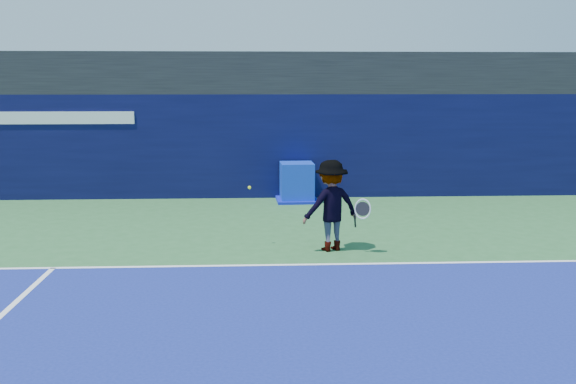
% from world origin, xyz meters
% --- Properties ---
extents(ground, '(80.00, 80.00, 0.00)m').
position_xyz_m(ground, '(0.00, 0.00, 0.00)').
color(ground, '#2A5F31').
rests_on(ground, ground).
extents(baseline, '(24.00, 0.10, 0.01)m').
position_xyz_m(baseline, '(0.00, 3.00, 0.01)').
color(baseline, white).
rests_on(baseline, ground).
extents(stadium_band, '(36.00, 3.00, 1.20)m').
position_xyz_m(stadium_band, '(0.00, 11.50, 3.60)').
color(stadium_band, black).
rests_on(stadium_band, back_wall_assembly).
extents(back_wall_assembly, '(36.00, 1.03, 3.00)m').
position_xyz_m(back_wall_assembly, '(-0.00, 10.50, 1.50)').
color(back_wall_assembly, '#090B33').
rests_on(back_wall_assembly, ground).
extents(equipment_cart, '(1.19, 1.19, 1.10)m').
position_xyz_m(equipment_cart, '(-0.15, 9.47, 0.50)').
color(equipment_cart, '#0D2DBB').
rests_on(equipment_cart, ground).
extents(tennis_player, '(1.43, 1.04, 1.83)m').
position_xyz_m(tennis_player, '(0.20, 4.06, 0.91)').
color(tennis_player, white).
rests_on(tennis_player, ground).
extents(tennis_ball, '(0.07, 0.07, 0.07)m').
position_xyz_m(tennis_ball, '(-1.43, 4.48, 1.22)').
color(tennis_ball, '#C6DC18').
rests_on(tennis_ball, ground).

